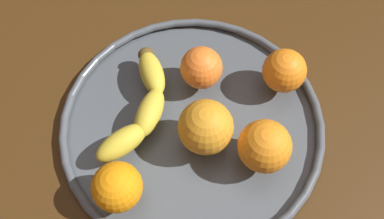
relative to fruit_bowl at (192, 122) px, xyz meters
The scene contains 8 objects.
ground_plane 2.92cm from the fruit_bowl, ahead, with size 118.35×118.35×4.00cm, color #42290F.
fruit_bowl is the anchor object (origin of this frame).
banana 7.77cm from the fruit_bowl, 81.08° to the left, with size 20.07×10.28×3.48cm.
orange_front_left 15.38cm from the fruit_bowl, 62.67° to the right, with size 6.45×6.45×6.45cm, color orange.
orange_front_right 15.20cm from the fruit_bowl, 142.18° to the left, with size 6.51×6.51×6.51cm, color orange.
orange_center 8.12cm from the fruit_bowl, ahead, with size 6.27×6.27×6.27cm, color orange.
orange_back_left 5.91cm from the fruit_bowl, 147.67° to the right, with size 7.57×7.57×7.57cm, color orange.
orange_back_right 11.99cm from the fruit_bowl, 119.42° to the right, with size 7.17×7.17×7.17cm, color orange.
Camera 1 is at (-28.63, -1.05, 56.44)cm, focal length 39.96 mm.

